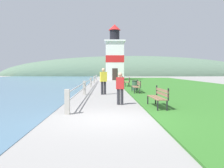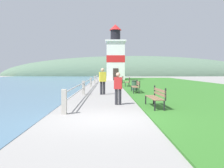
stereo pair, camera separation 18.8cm
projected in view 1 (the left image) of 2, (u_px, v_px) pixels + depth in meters
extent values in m
plane|color=gray|center=(107.00, 119.00, 8.36)|extent=(160.00, 160.00, 0.00)
cube|color=#2D6623|center=(176.00, 85.00, 26.88)|extent=(12.00, 55.08, 0.06)
cube|color=#A8A399|center=(67.00, 102.00, 9.29)|extent=(0.18, 0.18, 0.94)
cube|color=#A8A399|center=(84.00, 88.00, 16.83)|extent=(0.18, 0.18, 0.94)
cube|color=#A8A399|center=(91.00, 82.00, 24.37)|extent=(0.18, 0.18, 0.94)
cube|color=#A8A399|center=(94.00, 80.00, 31.91)|extent=(0.18, 0.18, 0.94)
cube|color=#A8A399|center=(96.00, 78.00, 39.45)|extent=(0.18, 0.18, 0.94)
cylinder|color=#B2B2B7|center=(91.00, 79.00, 24.35)|extent=(0.06, 30.21, 0.06)
cylinder|color=#B2B2B7|center=(91.00, 82.00, 24.37)|extent=(0.06, 30.21, 0.06)
cube|color=brown|center=(153.00, 98.00, 10.70)|extent=(0.18, 1.96, 0.04)
cube|color=brown|center=(157.00, 98.00, 10.71)|extent=(0.18, 1.96, 0.04)
cube|color=brown|center=(160.00, 98.00, 10.72)|extent=(0.18, 1.96, 0.04)
cube|color=brown|center=(162.00, 90.00, 10.71)|extent=(0.12, 1.95, 0.11)
cube|color=brown|center=(162.00, 94.00, 10.72)|extent=(0.12, 1.95, 0.11)
cube|color=black|center=(158.00, 107.00, 9.76)|extent=(0.05, 0.05, 0.45)
cube|color=black|center=(148.00, 101.00, 11.66)|extent=(0.05, 0.05, 0.45)
cube|color=black|center=(167.00, 106.00, 9.79)|extent=(0.05, 0.05, 0.45)
cube|color=black|center=(156.00, 101.00, 11.68)|extent=(0.05, 0.05, 0.45)
cube|color=black|center=(168.00, 95.00, 9.76)|extent=(0.05, 0.05, 0.49)
cube|color=black|center=(157.00, 91.00, 11.66)|extent=(0.05, 0.05, 0.49)
cube|color=brown|center=(134.00, 87.00, 17.89)|extent=(0.14, 1.90, 0.04)
cube|color=brown|center=(136.00, 87.00, 17.89)|extent=(0.14, 1.90, 0.04)
cube|color=brown|center=(138.00, 87.00, 17.89)|extent=(0.14, 1.90, 0.04)
cube|color=brown|center=(139.00, 82.00, 17.87)|extent=(0.08, 1.90, 0.11)
cube|color=brown|center=(139.00, 84.00, 17.88)|extent=(0.08, 1.90, 0.11)
cube|color=black|center=(134.00, 91.00, 16.98)|extent=(0.05, 0.05, 0.45)
cube|color=black|center=(132.00, 89.00, 18.82)|extent=(0.05, 0.05, 0.45)
cube|color=black|center=(140.00, 91.00, 16.98)|extent=(0.05, 0.05, 0.45)
cube|color=black|center=(137.00, 89.00, 18.83)|extent=(0.05, 0.05, 0.45)
cube|color=black|center=(141.00, 84.00, 16.95)|extent=(0.05, 0.05, 0.49)
cube|color=black|center=(137.00, 83.00, 18.80)|extent=(0.05, 0.05, 0.49)
cube|color=brown|center=(126.00, 82.00, 25.01)|extent=(0.22, 1.72, 0.04)
cube|color=brown|center=(127.00, 82.00, 25.00)|extent=(0.22, 1.72, 0.04)
cube|color=brown|center=(129.00, 82.00, 25.00)|extent=(0.22, 1.72, 0.04)
cube|color=brown|center=(129.00, 79.00, 24.98)|extent=(0.16, 1.71, 0.11)
cube|color=brown|center=(129.00, 80.00, 24.98)|extent=(0.16, 1.71, 0.11)
cube|color=black|center=(125.00, 85.00, 24.19)|extent=(0.05, 0.05, 0.45)
cube|color=black|center=(125.00, 84.00, 25.85)|extent=(0.05, 0.05, 0.45)
cube|color=black|center=(129.00, 85.00, 24.18)|extent=(0.05, 0.05, 0.45)
cube|color=black|center=(129.00, 84.00, 25.84)|extent=(0.05, 0.05, 0.45)
cube|color=black|center=(130.00, 80.00, 24.15)|extent=(0.05, 0.05, 0.49)
cube|color=black|center=(129.00, 80.00, 25.81)|extent=(0.05, 0.05, 0.49)
cube|color=brown|center=(119.00, 79.00, 32.79)|extent=(0.13, 1.96, 0.04)
cube|color=brown|center=(120.00, 79.00, 32.80)|extent=(0.13, 1.96, 0.04)
cube|color=brown|center=(121.00, 79.00, 32.80)|extent=(0.13, 1.96, 0.04)
cube|color=brown|center=(122.00, 77.00, 32.79)|extent=(0.07, 1.96, 0.11)
cube|color=brown|center=(122.00, 78.00, 32.79)|extent=(0.07, 1.96, 0.11)
cube|color=black|center=(119.00, 81.00, 31.85)|extent=(0.05, 0.05, 0.45)
cube|color=black|center=(118.00, 81.00, 33.76)|extent=(0.05, 0.05, 0.45)
cube|color=black|center=(122.00, 81.00, 31.86)|extent=(0.05, 0.05, 0.45)
cube|color=black|center=(121.00, 81.00, 33.77)|extent=(0.05, 0.05, 0.45)
cube|color=black|center=(123.00, 78.00, 31.84)|extent=(0.05, 0.05, 0.49)
cube|color=black|center=(122.00, 77.00, 33.75)|extent=(0.05, 0.05, 0.49)
cube|color=white|center=(115.00, 61.00, 43.13)|extent=(3.06, 3.06, 6.51)
cube|color=red|center=(115.00, 59.00, 43.11)|extent=(3.10, 3.10, 1.17)
cube|color=white|center=(115.00, 41.00, 42.95)|extent=(3.52, 3.52, 0.25)
cylinder|color=black|center=(115.00, 35.00, 42.89)|extent=(1.68, 1.68, 1.80)
cone|color=red|center=(115.00, 27.00, 42.82)|extent=(2.11, 2.11, 0.99)
cube|color=#332823|center=(115.00, 74.00, 41.71)|extent=(0.90, 0.06, 2.00)
cylinder|color=#28282D|center=(102.00, 88.00, 16.90)|extent=(0.16, 0.16, 0.88)
cylinder|color=#28282D|center=(105.00, 88.00, 16.96)|extent=(0.16, 0.16, 0.88)
cube|color=yellow|center=(103.00, 77.00, 16.89)|extent=(0.49, 0.36, 0.66)
sphere|color=tan|center=(103.00, 70.00, 16.86)|extent=(0.24, 0.24, 0.24)
cylinder|color=#28282D|center=(118.00, 97.00, 11.91)|extent=(0.14, 0.14, 0.75)
cylinder|color=#28282D|center=(122.00, 97.00, 11.88)|extent=(0.14, 0.14, 0.75)
cube|color=#B22323|center=(120.00, 83.00, 11.86)|extent=(0.40, 0.26, 0.56)
sphere|color=tan|center=(120.00, 75.00, 11.84)|extent=(0.20, 0.20, 0.20)
cylinder|color=#2D5138|center=(135.00, 86.00, 19.68)|extent=(0.50, 0.50, 0.80)
cylinder|color=black|center=(135.00, 81.00, 19.66)|extent=(0.54, 0.54, 0.04)
ellipsoid|color=#4C6651|center=(132.00, 76.00, 75.17)|extent=(80.00, 16.00, 12.00)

